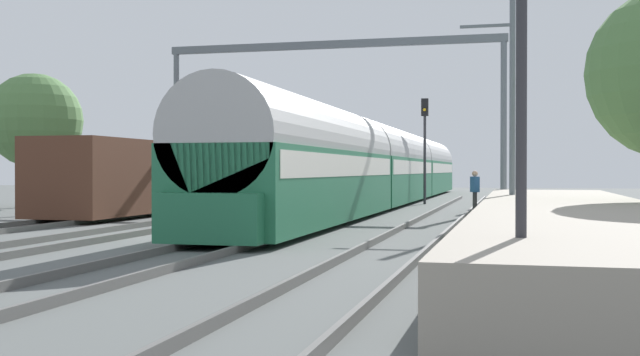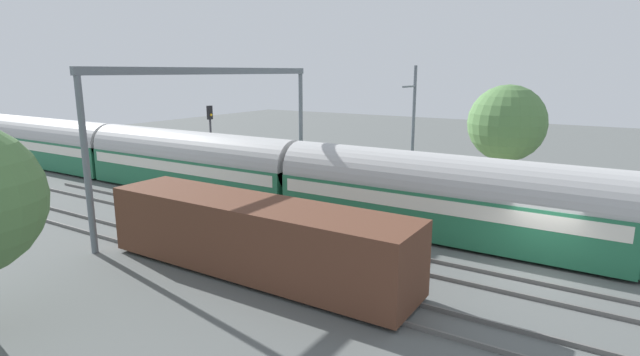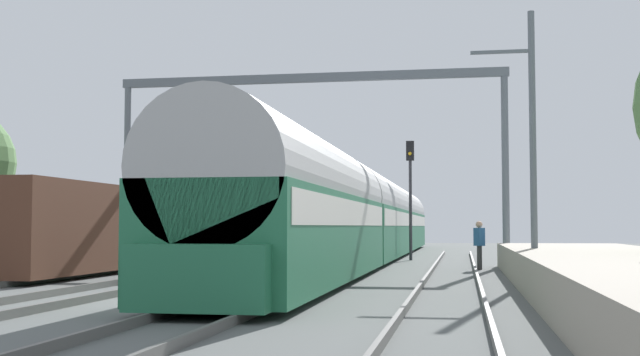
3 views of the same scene
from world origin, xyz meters
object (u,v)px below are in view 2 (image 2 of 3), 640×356
object	(u,v)px
railway_signal_far	(211,136)
catenary_gantry	(218,105)
passenger_train	(191,162)
person_crossing	(332,177)
freight_car	(254,237)

from	to	relation	value
railway_signal_far	catenary_gantry	size ratio (longest dim) A/B	0.34
passenger_train	person_crossing	world-z (taller)	passenger_train
passenger_train	catenary_gantry	xyz separation A→B (m)	(-1.97, -4.46, 3.91)
freight_car	catenary_gantry	distance (m)	10.35
freight_car	railway_signal_far	distance (m)	15.44
railway_signal_far	catenary_gantry	world-z (taller)	catenary_gantry
passenger_train	catenary_gantry	size ratio (longest dim) A/B	3.03
person_crossing	catenary_gantry	size ratio (longest dim) A/B	0.11
freight_car	railway_signal_far	size ratio (longest dim) A/B	2.38
person_crossing	catenary_gantry	bearing A→B (deg)	34.93
person_crossing	catenary_gantry	xyz separation A→B (m)	(-6.81, 3.16, 4.86)
passenger_train	freight_car	xyz separation A→B (m)	(-7.89, -11.71, -0.50)
passenger_train	person_crossing	xyz separation A→B (m)	(4.84, -7.61, -0.94)
passenger_train	catenary_gantry	world-z (taller)	catenary_gantry
person_crossing	railway_signal_far	world-z (taller)	railway_signal_far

